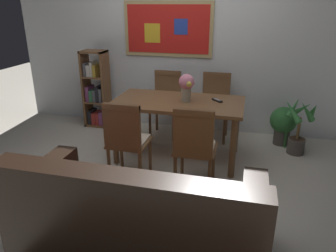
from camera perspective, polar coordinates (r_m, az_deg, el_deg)
ground_plane at (r=3.61m, az=-2.66°, el=-9.14°), size 12.00×12.00×0.00m
wall_back_with_painting at (r=4.78m, az=3.03°, el=14.91°), size 5.20×0.14×2.60m
dining_table at (r=3.82m, az=1.81°, el=3.08°), size 1.52×0.83×0.73m
dining_chair_near_right at (r=3.13m, az=4.72°, el=-3.07°), size 0.40×0.41×0.91m
dining_chair_far_right at (r=4.53m, az=8.33°, el=4.47°), size 0.40×0.41×0.91m
dining_chair_near_left at (r=3.30m, az=-7.41°, el=-1.88°), size 0.40×0.41×0.91m
dining_chair_far_left at (r=4.60m, az=-0.33°, el=4.95°), size 0.40×0.41×0.91m
leather_couch at (r=2.47m, az=-5.30°, el=-16.42°), size 1.80×0.84×0.84m
bookshelf at (r=5.06m, az=-12.56°, el=5.79°), size 0.36×0.28×1.16m
potted_ivy at (r=4.58m, az=19.73°, el=0.48°), size 0.35×0.35×0.59m
potted_palm at (r=4.34m, az=22.15°, el=-0.40°), size 0.42×0.42×0.74m
flower_vase at (r=3.73m, az=3.30°, el=7.23°), size 0.18×0.18×0.32m
tv_remote at (r=3.82m, az=8.70°, el=4.53°), size 0.14×0.14×0.02m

